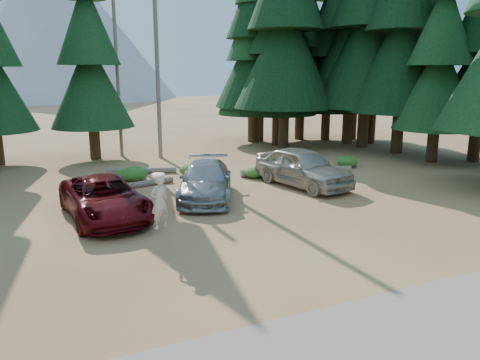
{
  "coord_description": "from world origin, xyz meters",
  "views": [
    {
      "loc": [
        -6.13,
        -12.42,
        5.01
      ],
      "look_at": [
        0.48,
        2.28,
        1.25
      ],
      "focal_mm": 35.0,
      "sensor_mm": 36.0,
      "label": 1
    }
  ],
  "objects_px": {
    "red_pickup": "(104,198)",
    "log_mid": "(141,171)",
    "silver_minivan_center": "(206,181)",
    "log_left": "(134,185)",
    "frisbee_player": "(160,201)",
    "log_right": "(297,171)",
    "silver_minivan_right": "(303,167)"
  },
  "relations": [
    {
      "from": "silver_minivan_center",
      "to": "silver_minivan_right",
      "type": "bearing_deg",
      "value": 25.56
    },
    {
      "from": "log_right",
      "to": "frisbee_player",
      "type": "bearing_deg",
      "value": -129.19
    },
    {
      "from": "log_left",
      "to": "log_mid",
      "type": "relative_size",
      "value": 1.09
    },
    {
      "from": "red_pickup",
      "to": "log_mid",
      "type": "relative_size",
      "value": 1.49
    },
    {
      "from": "log_mid",
      "to": "silver_minivan_right",
      "type": "bearing_deg",
      "value": -24.65
    },
    {
      "from": "silver_minivan_center",
      "to": "log_right",
      "type": "height_order",
      "value": "silver_minivan_center"
    },
    {
      "from": "log_left",
      "to": "log_mid",
      "type": "xyz_separation_m",
      "value": [
        0.96,
        2.86,
        0.01
      ]
    },
    {
      "from": "silver_minivan_center",
      "to": "frisbee_player",
      "type": "bearing_deg",
      "value": -101.35
    },
    {
      "from": "log_left",
      "to": "log_right",
      "type": "height_order",
      "value": "log_right"
    },
    {
      "from": "red_pickup",
      "to": "log_left",
      "type": "bearing_deg",
      "value": 60.21
    },
    {
      "from": "silver_minivan_right",
      "to": "frisbee_player",
      "type": "height_order",
      "value": "frisbee_player"
    },
    {
      "from": "silver_minivan_right",
      "to": "log_mid",
      "type": "relative_size",
      "value": 1.45
    },
    {
      "from": "log_right",
      "to": "silver_minivan_right",
      "type": "bearing_deg",
      "value": -101.42
    },
    {
      "from": "red_pickup",
      "to": "frisbee_player",
      "type": "height_order",
      "value": "frisbee_player"
    },
    {
      "from": "silver_minivan_center",
      "to": "log_mid",
      "type": "xyz_separation_m",
      "value": [
        -1.34,
        5.71,
        -0.58
      ]
    },
    {
      "from": "red_pickup",
      "to": "silver_minivan_center",
      "type": "relative_size",
      "value": 1.04
    },
    {
      "from": "log_left",
      "to": "silver_minivan_center",
      "type": "bearing_deg",
      "value": -63.81
    },
    {
      "from": "red_pickup",
      "to": "frisbee_player",
      "type": "bearing_deg",
      "value": -76.26
    },
    {
      "from": "silver_minivan_center",
      "to": "log_mid",
      "type": "bearing_deg",
      "value": 126.61
    },
    {
      "from": "silver_minivan_center",
      "to": "log_left",
      "type": "distance_m",
      "value": 3.72
    },
    {
      "from": "log_right",
      "to": "red_pickup",
      "type": "bearing_deg",
      "value": -148.01
    },
    {
      "from": "red_pickup",
      "to": "silver_minivan_right",
      "type": "relative_size",
      "value": 1.03
    },
    {
      "from": "log_mid",
      "to": "silver_minivan_center",
      "type": "bearing_deg",
      "value": -58.62
    },
    {
      "from": "red_pickup",
      "to": "log_right",
      "type": "xyz_separation_m",
      "value": [
        9.71,
        3.27,
        -0.54
      ]
    },
    {
      "from": "frisbee_player",
      "to": "log_left",
      "type": "bearing_deg",
      "value": -115.47
    },
    {
      "from": "frisbee_player",
      "to": "log_left",
      "type": "height_order",
      "value": "frisbee_player"
    },
    {
      "from": "silver_minivan_center",
      "to": "frisbee_player",
      "type": "xyz_separation_m",
      "value": [
        -3.01,
        -4.34,
        0.6
      ]
    },
    {
      "from": "silver_minivan_center",
      "to": "red_pickup",
      "type": "bearing_deg",
      "value": -142.63
    },
    {
      "from": "frisbee_player",
      "to": "log_right",
      "type": "bearing_deg",
      "value": -162.49
    },
    {
      "from": "silver_minivan_right",
      "to": "log_mid",
      "type": "height_order",
      "value": "silver_minivan_right"
    },
    {
      "from": "frisbee_player",
      "to": "red_pickup",
      "type": "bearing_deg",
      "value": -91.38
    },
    {
      "from": "silver_minivan_right",
      "to": "log_right",
      "type": "bearing_deg",
      "value": 54.28
    }
  ]
}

